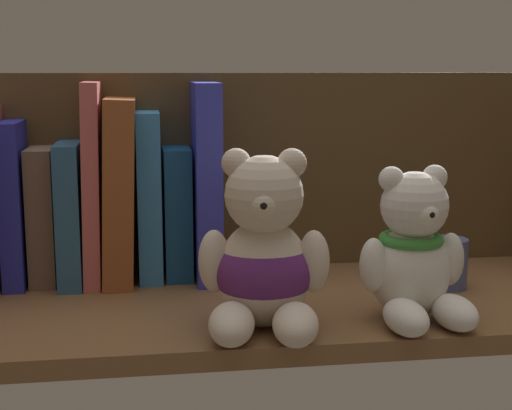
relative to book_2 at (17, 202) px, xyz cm
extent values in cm
cube|color=brown|center=(29.28, -11.78, -10.48)|extent=(74.76, 28.51, 2.00)
cube|color=brown|center=(29.28, 3.08, 1.67)|extent=(77.16, 1.20, 26.30)
cube|color=#252AAB|center=(0.00, 0.00, 0.00)|extent=(2.38, 11.33, 18.95)
cube|color=brown|center=(3.03, 0.00, -1.55)|extent=(2.99, 9.53, 15.85)
cube|color=#2A5A86|center=(6.22, 0.00, -1.23)|extent=(2.69, 13.28, 16.49)
cube|color=#CB6060|center=(8.86, 0.00, 2.19)|extent=(2.34, 12.73, 23.37)
cube|color=#985027|center=(11.88, 0.00, 1.27)|extent=(4.21, 13.93, 21.61)
cube|color=#3680C5|center=(15.31, 0.00, 0.46)|extent=(2.72, 10.01, 19.88)
cube|color=navy|center=(18.62, 0.00, -1.66)|extent=(3.19, 9.04, 15.63)
cube|color=#353BCA|center=(22.03, 0.00, 2.15)|extent=(2.96, 14.02, 23.25)
ellipsoid|color=beige|center=(25.99, -19.95, -4.17)|extent=(9.01, 8.27, 10.61)
sphere|color=beige|center=(25.90, -20.47, 3.63)|extent=(7.54, 7.54, 7.54)
sphere|color=beige|center=(23.39, -19.51, 6.57)|extent=(2.83, 2.83, 2.83)
sphere|color=beige|center=(28.60, -20.38, 6.57)|extent=(2.83, 2.83, 2.83)
sphere|color=beige|center=(25.46, -23.11, 3.18)|extent=(2.83, 2.83, 2.83)
sphere|color=black|center=(25.30, -24.08, 3.25)|extent=(0.99, 0.99, 0.99)
ellipsoid|color=beige|center=(22.29, -24.44, -7.59)|extent=(5.35, 7.67, 3.77)
ellipsoid|color=beige|center=(28.04, -25.40, -7.59)|extent=(5.35, 7.67, 3.77)
ellipsoid|color=beige|center=(21.20, -19.68, -2.85)|extent=(3.53, 3.53, 6.13)
ellipsoid|color=beige|center=(30.61, -21.25, -2.85)|extent=(3.53, 3.53, 6.13)
ellipsoid|color=#5E246C|center=(25.99, -19.95, -3.91)|extent=(9.76, 9.01, 7.42)
ellipsoid|color=white|center=(40.86, -19.67, -4.77)|extent=(8.00, 7.34, 9.41)
sphere|color=white|center=(40.92, -20.14, 2.15)|extent=(6.69, 6.69, 6.69)
sphere|color=white|center=(38.54, -19.97, 4.76)|extent=(2.51, 2.51, 2.51)
sphere|color=white|center=(43.18, -19.37, 4.76)|extent=(2.51, 2.51, 2.51)
sphere|color=white|center=(41.22, -22.49, 1.75)|extent=(2.51, 2.51, 2.51)
sphere|color=black|center=(41.34, -23.36, 1.82)|extent=(0.88, 0.88, 0.88)
ellipsoid|color=white|center=(38.87, -24.44, -7.80)|extent=(4.54, 6.71, 3.35)
ellipsoid|color=white|center=(44.00, -23.77, -7.80)|extent=(4.54, 6.71, 3.35)
ellipsoid|color=white|center=(36.72, -20.68, -3.59)|extent=(3.05, 3.05, 5.44)
ellipsoid|color=white|center=(45.12, -19.59, -3.59)|extent=(3.05, 3.05, 5.44)
torus|color=green|center=(40.86, -19.67, -1.38)|extent=(6.42, 6.42, 1.20)
cylinder|color=#4C5B99|center=(48.89, -10.07, -6.62)|extent=(4.51, 4.51, 5.72)
camera|label=1|loc=(14.65, -90.33, 15.48)|focal=53.39mm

